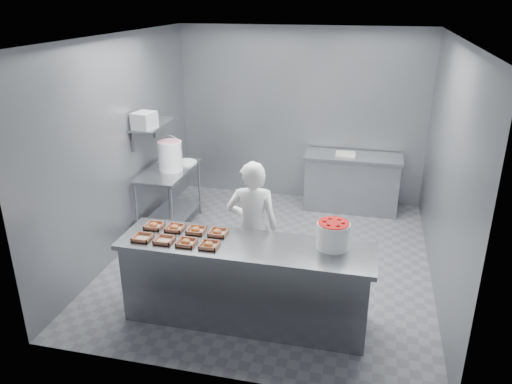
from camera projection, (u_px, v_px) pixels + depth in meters
floor at (272, 258)px, 6.56m from camera, size 4.50×4.50×0.00m
ceiling at (275, 36)px, 5.53m from camera, size 4.50×4.50×0.00m
wall_back at (301, 116)px, 8.08m from camera, size 4.00×0.04×2.80m
wall_left at (122, 146)px, 6.48m from camera, size 0.04×4.50×2.80m
wall_right at (447, 169)px, 5.62m from camera, size 0.04×4.50×2.80m
service_counter at (246, 282)px, 5.18m from camera, size 2.60×0.70×0.90m
prep_table at (169, 190)px, 7.24m from camera, size 0.60×1.20×0.90m
back_counter at (352, 182)px, 7.92m from camera, size 1.50×0.60×0.90m
wall_shelf at (154, 125)px, 6.92m from camera, size 0.35×0.90×0.03m
tray_0 at (142, 237)px, 5.10m from camera, size 0.19×0.18×0.04m
tray_1 at (164, 240)px, 5.05m from camera, size 0.19×0.18×0.04m
tray_2 at (186, 242)px, 5.00m from camera, size 0.19×0.18×0.06m
tray_3 at (209, 245)px, 4.94m from camera, size 0.19×0.18×0.06m
tray_4 at (154, 225)px, 5.36m from camera, size 0.19×0.18×0.06m
tray_5 at (175, 228)px, 5.31m from camera, size 0.19×0.18×0.06m
tray_6 at (196, 230)px, 5.26m from camera, size 0.19×0.18×0.06m
tray_7 at (218, 232)px, 5.21m from camera, size 0.19×0.18×0.06m
worker at (253, 228)px, 5.61m from camera, size 0.63×0.46×1.58m
strawberry_tub at (333, 234)px, 4.89m from camera, size 0.33×0.33×0.27m
glaze_bucket at (170, 155)px, 7.02m from camera, size 0.35×0.33×0.52m
bucket_lid at (185, 162)px, 7.39m from camera, size 0.43×0.43×0.03m
rag at (176, 165)px, 7.29m from camera, size 0.17×0.15×0.02m
appliance at (144, 120)px, 6.63m from camera, size 0.30×0.33×0.22m
paper_stack at (346, 154)px, 7.78m from camera, size 0.30×0.22×0.04m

